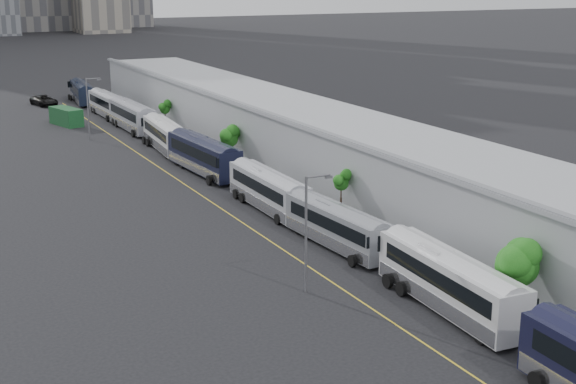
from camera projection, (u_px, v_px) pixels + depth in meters
sidewalk at (367, 217)px, 71.54m from camera, size 10.00×170.00×0.12m
lane_line at (260, 234)px, 66.99m from camera, size 0.12×160.00×0.02m
depot at (405, 175)px, 72.37m from camera, size 12.45×160.40×7.20m
bus_2 at (449, 287)px, 51.39m from camera, size 3.43×13.42×3.88m
bus_3 at (337, 230)px, 63.42m from camera, size 3.19×12.10×3.50m
bus_4 at (268, 193)px, 73.74m from camera, size 2.81×12.57×3.67m
bus_5 at (204, 159)px, 87.14m from camera, size 3.55×13.76×3.98m
bus_6 at (165, 138)px, 98.84m from camera, size 3.51×12.91×3.73m
bus_7 at (132, 119)px, 111.57m from camera, size 3.01×13.59×3.96m
bus_8 at (107, 106)px, 122.67m from camera, size 2.81×12.60×3.67m
bus_9 at (82, 94)px, 135.77m from camera, size 3.62×12.38×3.57m
tree_1 at (518, 259)px, 49.28m from camera, size 2.72×2.72×5.45m
tree_2 at (341, 182)px, 69.14m from camera, size 1.32×1.32×4.47m
tree_3 at (229, 135)px, 89.80m from camera, size 2.07×2.07×4.67m
tree_4 at (165, 108)px, 110.55m from camera, size 1.41×1.41×4.04m
street_lamp_near at (309, 225)px, 53.69m from camera, size 2.04×0.22×8.18m
street_lamp_far at (89, 104)px, 104.46m from camera, size 2.04×0.22×8.10m
shipping_container at (66, 117)px, 115.56m from camera, size 3.89×6.56×2.51m
suv at (44, 100)px, 133.12m from camera, size 4.15×6.69×1.73m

